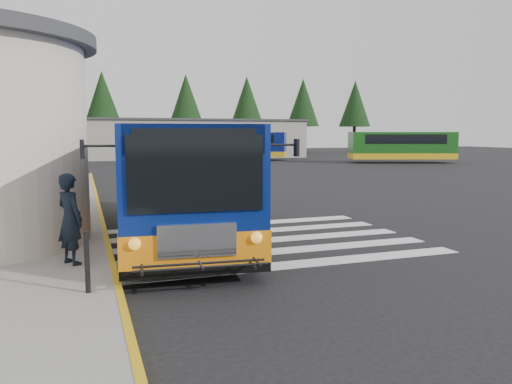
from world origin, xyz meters
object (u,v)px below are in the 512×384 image
object	(u,v)px
pedestrian_a	(70,219)
far_bus_a	(239,144)
far_bus_b	(402,146)
transit_bus	(175,185)
bollard	(87,262)

from	to	relation	value
pedestrian_a	far_bus_a	world-z (taller)	far_bus_a
far_bus_a	far_bus_b	size ratio (longest dim) A/B	0.98
transit_bus	far_bus_a	bearing A→B (deg)	75.58
far_bus_b	transit_bus	bearing A→B (deg)	154.16
bollard	far_bus_a	xyz separation A→B (m)	(14.97, 39.72, 0.90)
transit_bus	bollard	world-z (taller)	transit_bus
pedestrian_a	far_bus_a	bearing A→B (deg)	-54.25
transit_bus	bollard	size ratio (longest dim) A/B	10.26
transit_bus	far_bus_a	size ratio (longest dim) A/B	1.10
transit_bus	pedestrian_a	distance (m)	3.66
transit_bus	far_bus_a	xyz separation A→B (m)	(12.72, 35.10, 0.19)
far_bus_a	bollard	bearing A→B (deg)	-173.34
pedestrian_a	bollard	size ratio (longest dim) A/B	1.77
bollard	far_bus_a	size ratio (longest dim) A/B	0.11
far_bus_b	pedestrian_a	bearing A→B (deg)	154.22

